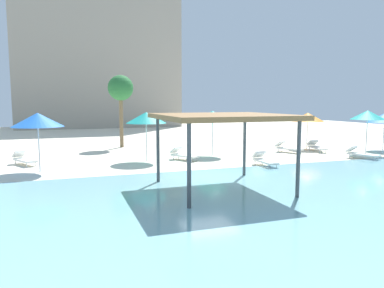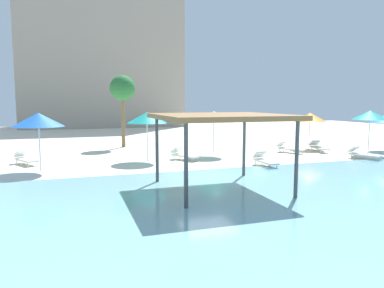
# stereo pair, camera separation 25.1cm
# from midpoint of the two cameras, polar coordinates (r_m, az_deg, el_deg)

# --- Properties ---
(ground_plane) EXTENTS (80.00, 80.00, 0.00)m
(ground_plane) POSITION_cam_midpoint_polar(r_m,az_deg,el_deg) (16.70, 3.08, -5.18)
(ground_plane) COLOR beige
(lagoon_water) EXTENTS (44.00, 13.50, 0.04)m
(lagoon_water) POSITION_cam_midpoint_polar(r_m,az_deg,el_deg) (12.11, 12.36, -9.82)
(lagoon_water) COLOR #7AB7C1
(lagoon_water) RESTS_ON ground
(shade_pavilion) EXTENTS (4.79, 4.79, 2.96)m
(shade_pavilion) POSITION_cam_midpoint_polar(r_m,az_deg,el_deg) (13.89, 5.09, 4.05)
(shade_pavilion) COLOR #42474C
(shade_pavilion) RESTS_ON ground
(beach_umbrella_teal_0) EXTENTS (2.16, 2.16, 2.86)m
(beach_umbrella_teal_0) POSITION_cam_midpoint_polar(r_m,az_deg,el_deg) (23.08, 3.76, 4.50)
(beach_umbrella_teal_0) COLOR silver
(beach_umbrella_teal_0) RESTS_ON ground
(beach_umbrella_orange_2) EXTENTS (2.35, 2.35, 2.64)m
(beach_umbrella_orange_2) POSITION_cam_midpoint_polar(r_m,az_deg,el_deg) (27.92, 18.42, 4.05)
(beach_umbrella_orange_2) COLOR silver
(beach_umbrella_orange_2) RESTS_ON ground
(beach_umbrella_teal_3) EXTENTS (2.33, 2.33, 2.85)m
(beach_umbrella_teal_3) POSITION_cam_midpoint_polar(r_m,az_deg,el_deg) (20.90, -6.82, 4.17)
(beach_umbrella_teal_3) COLOR silver
(beach_umbrella_teal_3) RESTS_ON ground
(beach_umbrella_teal_4) EXTENTS (2.20, 2.20, 2.88)m
(beach_umbrella_teal_4) POSITION_cam_midpoint_polar(r_m,az_deg,el_deg) (26.41, 26.63, 4.12)
(beach_umbrella_teal_4) COLOR silver
(beach_umbrella_teal_4) RESTS_ON ground
(beach_umbrella_blue_5) EXTENTS (2.47, 2.47, 2.91)m
(beach_umbrella_blue_5) POSITION_cam_midpoint_polar(r_m,az_deg,el_deg) (19.09, -22.82, 3.57)
(beach_umbrella_blue_5) COLOR silver
(beach_umbrella_blue_5) RESTS_ON ground
(lounge_chair_0) EXTENTS (1.22, 1.99, 0.74)m
(lounge_chair_0) POSITION_cam_midpoint_polar(r_m,az_deg,el_deg) (24.03, 25.66, -1.39)
(lounge_chair_0) COLOR white
(lounge_chair_0) RESTS_ON ground
(lounge_chair_1) EXTENTS (0.96, 1.98, 0.74)m
(lounge_chair_1) POSITION_cam_midpoint_polar(r_m,az_deg,el_deg) (26.55, 19.64, -0.41)
(lounge_chair_1) COLOR white
(lounge_chair_1) RESTS_ON ground
(lounge_chair_2) EXTENTS (1.47, 1.94, 0.74)m
(lounge_chair_2) POSITION_cam_midpoint_polar(r_m,az_deg,el_deg) (21.39, -1.04, -1.65)
(lounge_chair_2) COLOR white
(lounge_chair_2) RESTS_ON ground
(lounge_chair_3) EXTENTS (1.34, 1.97, 0.74)m
(lounge_chair_3) POSITION_cam_midpoint_polar(r_m,az_deg,el_deg) (25.38, 15.37, -0.57)
(lounge_chair_3) COLOR white
(lounge_chair_3) RESTS_ON ground
(lounge_chair_4) EXTENTS (1.44, 1.95, 0.74)m
(lounge_chair_4) POSITION_cam_midpoint_polar(r_m,az_deg,el_deg) (21.83, -24.64, -2.09)
(lounge_chair_4) COLOR white
(lounge_chair_4) RESTS_ON ground
(lounge_chair_5) EXTENTS (0.63, 1.91, 0.74)m
(lounge_chair_5) POSITION_cam_midpoint_polar(r_m,az_deg,el_deg) (19.74, 11.76, -2.49)
(lounge_chair_5) COLOR white
(lounge_chair_5) RESTS_ON ground
(palm_tree_1) EXTENTS (1.90, 1.90, 5.43)m
(palm_tree_1) POSITION_cam_midpoint_polar(r_m,az_deg,el_deg) (27.76, -10.71, 8.50)
(palm_tree_1) COLOR brown
(palm_tree_1) RESTS_ON ground
(hotel_block_0) EXTENTS (21.31, 9.63, 20.28)m
(hotel_block_0) POSITION_cam_midpoint_polar(r_m,az_deg,el_deg) (53.31, -13.95, 13.72)
(hotel_block_0) COLOR #9E9384
(hotel_block_0) RESTS_ON ground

